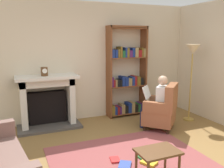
{
  "coord_description": "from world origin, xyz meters",
  "views": [
    {
      "loc": [
        -1.61,
        -2.86,
        1.9
      ],
      "look_at": [
        0.1,
        1.2,
        1.05
      ],
      "focal_mm": 38.71,
      "sensor_mm": 36.0,
      "label": 1
    }
  ],
  "objects_px": {
    "mantel_clock": "(44,72)",
    "bookshelf": "(127,74)",
    "fireplace": "(48,100)",
    "seated_reader": "(157,100)",
    "armchair_reading": "(162,110)",
    "floor_lamp": "(192,56)",
    "side_table": "(158,155)"
  },
  "relations": [
    {
      "from": "mantel_clock",
      "to": "bookshelf",
      "type": "distance_m",
      "value": 1.97
    },
    {
      "from": "fireplace",
      "to": "mantel_clock",
      "type": "xyz_separation_m",
      "value": [
        -0.05,
        -0.1,
        0.62
      ]
    },
    {
      "from": "fireplace",
      "to": "seated_reader",
      "type": "bearing_deg",
      "value": -26.22
    },
    {
      "from": "armchair_reading",
      "to": "floor_lamp",
      "type": "relative_size",
      "value": 0.55
    },
    {
      "from": "mantel_clock",
      "to": "seated_reader",
      "type": "xyz_separation_m",
      "value": [
        2.14,
        -0.93,
        -0.59
      ]
    },
    {
      "from": "mantel_clock",
      "to": "floor_lamp",
      "type": "distance_m",
      "value": 3.24
    },
    {
      "from": "side_table",
      "to": "floor_lamp",
      "type": "height_order",
      "value": "floor_lamp"
    },
    {
      "from": "bookshelf",
      "to": "armchair_reading",
      "type": "distance_m",
      "value": 1.33
    },
    {
      "from": "armchair_reading",
      "to": "bookshelf",
      "type": "bearing_deg",
      "value": -120.79
    },
    {
      "from": "seated_reader",
      "to": "side_table",
      "type": "bearing_deg",
      "value": 13.27
    },
    {
      "from": "mantel_clock",
      "to": "seated_reader",
      "type": "distance_m",
      "value": 2.41
    },
    {
      "from": "mantel_clock",
      "to": "armchair_reading",
      "type": "distance_m",
      "value": 2.57
    },
    {
      "from": "seated_reader",
      "to": "floor_lamp",
      "type": "height_order",
      "value": "floor_lamp"
    },
    {
      "from": "fireplace",
      "to": "floor_lamp",
      "type": "relative_size",
      "value": 0.75
    },
    {
      "from": "fireplace",
      "to": "armchair_reading",
      "type": "distance_m",
      "value": 2.45
    },
    {
      "from": "bookshelf",
      "to": "armchair_reading",
      "type": "xyz_separation_m",
      "value": [
        0.27,
        -1.15,
        -0.6
      ]
    },
    {
      "from": "fireplace",
      "to": "mantel_clock",
      "type": "relative_size",
      "value": 7.22
    },
    {
      "from": "bookshelf",
      "to": "floor_lamp",
      "type": "bearing_deg",
      "value": -37.35
    },
    {
      "from": "fireplace",
      "to": "mantel_clock",
      "type": "height_order",
      "value": "mantel_clock"
    },
    {
      "from": "armchair_reading",
      "to": "floor_lamp",
      "type": "height_order",
      "value": "floor_lamp"
    },
    {
      "from": "seated_reader",
      "to": "floor_lamp",
      "type": "bearing_deg",
      "value": 145.33
    },
    {
      "from": "side_table",
      "to": "floor_lamp",
      "type": "distance_m",
      "value": 2.95
    },
    {
      "from": "bookshelf",
      "to": "side_table",
      "type": "relative_size",
      "value": 3.88
    },
    {
      "from": "bookshelf",
      "to": "seated_reader",
      "type": "bearing_deg",
      "value": -80.07
    },
    {
      "from": "fireplace",
      "to": "side_table",
      "type": "relative_size",
      "value": 2.34
    },
    {
      "from": "seated_reader",
      "to": "side_table",
      "type": "height_order",
      "value": "seated_reader"
    },
    {
      "from": "fireplace",
      "to": "side_table",
      "type": "xyz_separation_m",
      "value": [
        1.04,
        -2.66,
        -0.23
      ]
    },
    {
      "from": "bookshelf",
      "to": "mantel_clock",
      "type": "bearing_deg",
      "value": -176.01
    },
    {
      "from": "fireplace",
      "to": "floor_lamp",
      "type": "xyz_separation_m",
      "value": [
        3.09,
        -0.87,
        0.9
      ]
    },
    {
      "from": "mantel_clock",
      "to": "bookshelf",
      "type": "height_order",
      "value": "bookshelf"
    },
    {
      "from": "seated_reader",
      "to": "floor_lamp",
      "type": "xyz_separation_m",
      "value": [
        1.0,
        0.16,
        0.87
      ]
    },
    {
      "from": "floor_lamp",
      "to": "armchair_reading",
      "type": "bearing_deg",
      "value": -164.93
    }
  ]
}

